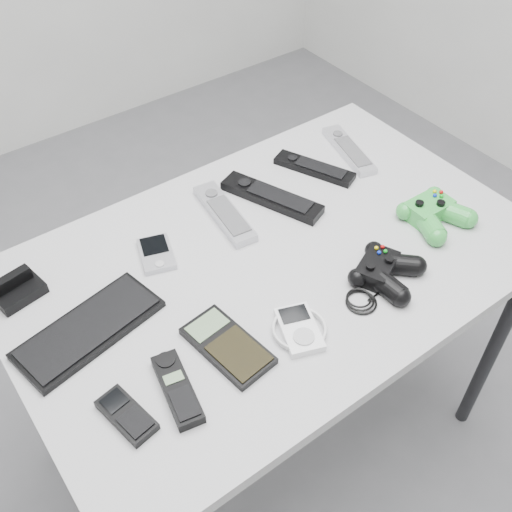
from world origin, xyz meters
TOP-DOWN VIEW (x-y plane):
  - floor at (0.00, 0.00)m, footprint 3.50×3.50m
  - desk at (0.09, -0.10)m, footprint 1.10×0.71m
  - pda_keyboard at (-0.30, -0.05)m, footprint 0.29×0.17m
  - dock_bracket at (-0.37, 0.12)m, footprint 0.11×0.10m
  - pda at (-0.10, 0.05)m, footprint 0.09×0.12m
  - remote_silver_a at (0.08, 0.07)m, footprint 0.08×0.22m
  - remote_black_a at (0.20, 0.05)m, footprint 0.14×0.25m
  - remote_black_b at (0.35, 0.08)m, footprint 0.13×0.20m
  - remote_silver_b at (0.47, 0.09)m, footprint 0.10×0.21m
  - mobile_phone at (-0.33, -0.25)m, footprint 0.07×0.12m
  - cordless_handset at (-0.24, -0.26)m, footprint 0.07×0.15m
  - calculator at (-0.12, -0.23)m, footprint 0.11×0.18m
  - mp3_player at (0.01, -0.28)m, footprint 0.14×0.14m
  - controller_black at (0.24, -0.27)m, footprint 0.27×0.23m
  - controller_green at (0.45, -0.21)m, footprint 0.14×0.15m

SIDE VIEW (x-z plane):
  - floor at x=0.00m, z-range 0.00..0.00m
  - desk at x=0.09m, z-range 0.31..1.04m
  - pda at x=-0.10m, z-range 0.74..0.76m
  - pda_keyboard at x=-0.30m, z-range 0.74..0.76m
  - calculator at x=-0.12m, z-range 0.74..0.76m
  - mobile_phone at x=-0.33m, z-range 0.74..0.76m
  - remote_black_b at x=0.35m, z-range 0.74..0.76m
  - mp3_player at x=0.01m, z-range 0.74..0.76m
  - remote_silver_b at x=0.47m, z-range 0.74..0.76m
  - cordless_handset at x=-0.24m, z-range 0.74..0.76m
  - remote_silver_a at x=0.08m, z-range 0.74..0.76m
  - remote_black_a at x=0.20m, z-range 0.74..0.76m
  - controller_black at x=0.24m, z-range 0.74..0.79m
  - controller_green at x=0.45m, z-range 0.74..0.79m
  - dock_bracket at x=-0.37m, z-range 0.74..0.79m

